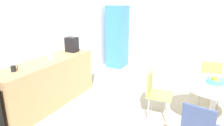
{
  "coord_description": "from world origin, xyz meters",
  "views": [
    {
      "loc": [
        -3.05,
        -0.19,
        2.02
      ],
      "look_at": [
        0.0,
        1.41,
        0.95
      ],
      "focal_mm": 33.34,
      "sensor_mm": 36.0,
      "label": 1
    }
  ],
  "objects_px": {
    "fruit_bowl": "(215,81)",
    "mug_green": "(14,69)",
    "chair_yellow": "(211,78)",
    "coffee_maker": "(72,45)",
    "chair_olive": "(155,89)",
    "round_table": "(214,94)",
    "locker_cabinet": "(117,37)",
    "mug_white": "(71,50)",
    "chair_navy": "(199,126)",
    "mug_red": "(51,57)"
  },
  "relations": [
    {
      "from": "fruit_bowl",
      "to": "mug_green",
      "type": "bearing_deg",
      "value": 114.83
    },
    {
      "from": "chair_yellow",
      "to": "coffee_maker",
      "type": "distance_m",
      "value": 2.94
    },
    {
      "from": "mug_green",
      "to": "chair_olive",
      "type": "bearing_deg",
      "value": -59.01
    },
    {
      "from": "fruit_bowl",
      "to": "coffee_maker",
      "type": "height_order",
      "value": "coffee_maker"
    },
    {
      "from": "round_table",
      "to": "mug_green",
      "type": "bearing_deg",
      "value": 114.08
    },
    {
      "from": "chair_olive",
      "to": "fruit_bowl",
      "type": "relative_size",
      "value": 3.15
    },
    {
      "from": "locker_cabinet",
      "to": "mug_white",
      "type": "relative_size",
      "value": 14.2
    },
    {
      "from": "mug_white",
      "to": "mug_green",
      "type": "relative_size",
      "value": 1.0
    },
    {
      "from": "chair_olive",
      "to": "coffee_maker",
      "type": "xyz_separation_m",
      "value": [
        0.28,
        1.97,
        0.54
      ]
    },
    {
      "from": "chair_navy",
      "to": "chair_olive",
      "type": "distance_m",
      "value": 1.14
    },
    {
      "from": "coffee_maker",
      "to": "chair_olive",
      "type": "bearing_deg",
      "value": -98.22
    },
    {
      "from": "chair_olive",
      "to": "mug_red",
      "type": "xyz_separation_m",
      "value": [
        -0.42,
        1.92,
        0.43
      ]
    },
    {
      "from": "coffee_maker",
      "to": "fruit_bowl",
      "type": "bearing_deg",
      "value": -92.82
    },
    {
      "from": "chair_yellow",
      "to": "fruit_bowl",
      "type": "relative_size",
      "value": 3.15
    },
    {
      "from": "mug_green",
      "to": "mug_white",
      "type": "bearing_deg",
      "value": -0.88
    },
    {
      "from": "chair_yellow",
      "to": "mug_green",
      "type": "distance_m",
      "value": 3.61
    },
    {
      "from": "chair_navy",
      "to": "mug_white",
      "type": "distance_m",
      "value": 2.99
    },
    {
      "from": "chair_olive",
      "to": "coffee_maker",
      "type": "distance_m",
      "value": 2.06
    },
    {
      "from": "fruit_bowl",
      "to": "mug_white",
      "type": "height_order",
      "value": "mug_white"
    },
    {
      "from": "chair_olive",
      "to": "mug_red",
      "type": "height_order",
      "value": "mug_red"
    },
    {
      "from": "coffee_maker",
      "to": "mug_green",
      "type": "bearing_deg",
      "value": 179.35
    },
    {
      "from": "round_table",
      "to": "chair_yellow",
      "type": "bearing_deg",
      "value": 5.85
    },
    {
      "from": "mug_white",
      "to": "coffee_maker",
      "type": "xyz_separation_m",
      "value": [
        0.04,
        0.01,
        0.11
      ]
    },
    {
      "from": "chair_yellow",
      "to": "coffee_maker",
      "type": "relative_size",
      "value": 2.59
    },
    {
      "from": "mug_white",
      "to": "mug_red",
      "type": "height_order",
      "value": "same"
    },
    {
      "from": "locker_cabinet",
      "to": "mug_red",
      "type": "xyz_separation_m",
      "value": [
        -2.76,
        0.06,
        0.03
      ]
    },
    {
      "from": "chair_olive",
      "to": "mug_white",
      "type": "xyz_separation_m",
      "value": [
        0.25,
        1.96,
        0.43
      ]
    },
    {
      "from": "mug_green",
      "to": "fruit_bowl",
      "type": "bearing_deg",
      "value": -65.17
    },
    {
      "from": "round_table",
      "to": "chair_navy",
      "type": "height_order",
      "value": "chair_navy"
    },
    {
      "from": "chair_navy",
      "to": "fruit_bowl",
      "type": "height_order",
      "value": "fruit_bowl"
    },
    {
      "from": "chair_yellow",
      "to": "mug_white",
      "type": "distance_m",
      "value": 2.93
    },
    {
      "from": "chair_navy",
      "to": "mug_red",
      "type": "bearing_deg",
      "value": 81.78
    },
    {
      "from": "round_table",
      "to": "fruit_bowl",
      "type": "bearing_deg",
      "value": 27.78
    },
    {
      "from": "chair_navy",
      "to": "coffee_maker",
      "type": "bearing_deg",
      "value": 68.36
    },
    {
      "from": "round_table",
      "to": "chair_yellow",
      "type": "height_order",
      "value": "chair_yellow"
    },
    {
      "from": "locker_cabinet",
      "to": "fruit_bowl",
      "type": "height_order",
      "value": "locker_cabinet"
    },
    {
      "from": "mug_white",
      "to": "mug_red",
      "type": "xyz_separation_m",
      "value": [
        -0.67,
        -0.04,
        0.0
      ]
    },
    {
      "from": "round_table",
      "to": "mug_white",
      "type": "relative_size",
      "value": 7.88
    },
    {
      "from": "mug_red",
      "to": "coffee_maker",
      "type": "relative_size",
      "value": 0.4
    },
    {
      "from": "round_table",
      "to": "mug_white",
      "type": "distance_m",
      "value": 2.91
    },
    {
      "from": "mug_green",
      "to": "coffee_maker",
      "type": "xyz_separation_m",
      "value": [
        1.48,
        -0.02,
        0.11
      ]
    },
    {
      "from": "locker_cabinet",
      "to": "chair_olive",
      "type": "bearing_deg",
      "value": -141.43
    },
    {
      "from": "chair_yellow",
      "to": "coffee_maker",
      "type": "height_order",
      "value": "coffee_maker"
    },
    {
      "from": "chair_yellow",
      "to": "round_table",
      "type": "bearing_deg",
      "value": -174.15
    },
    {
      "from": "chair_yellow",
      "to": "mug_white",
      "type": "bearing_deg",
      "value": 105.6
    },
    {
      "from": "locker_cabinet",
      "to": "coffee_maker",
      "type": "height_order",
      "value": "locker_cabinet"
    },
    {
      "from": "chair_yellow",
      "to": "fruit_bowl",
      "type": "distance_m",
      "value": 0.93
    },
    {
      "from": "fruit_bowl",
      "to": "coffee_maker",
      "type": "bearing_deg",
      "value": 87.18
    },
    {
      "from": "chair_navy",
      "to": "chair_olive",
      "type": "relative_size",
      "value": 1.0
    },
    {
      "from": "locker_cabinet",
      "to": "mug_red",
      "type": "distance_m",
      "value": 2.76
    }
  ]
}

